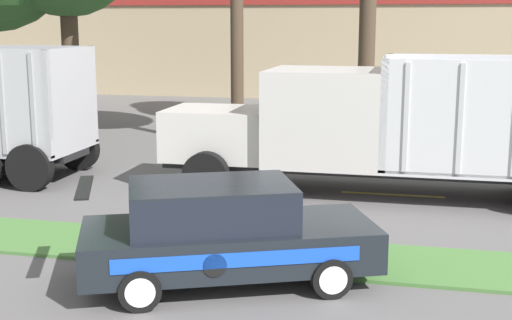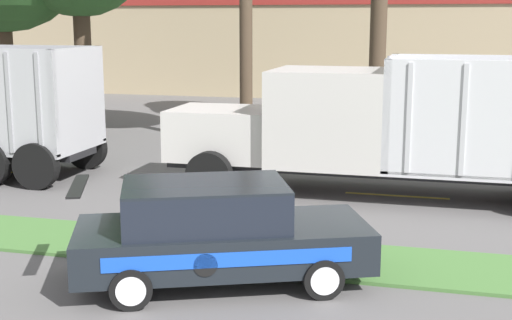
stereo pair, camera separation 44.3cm
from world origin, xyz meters
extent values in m
cube|color=#477538|center=(0.00, 6.63, 0.03)|extent=(120.00, 1.92, 0.06)
cube|color=yellow|center=(-4.38, 11.59, 0.00)|extent=(2.40, 0.14, 0.01)
cube|color=yellow|center=(1.02, 11.59, 0.00)|extent=(2.40, 0.14, 0.01)
cube|color=#ADADB2|center=(-6.96, 11.32, 2.08)|extent=(0.16, 2.56, 2.55)
cube|color=#99999E|center=(-8.07, 10.02, 2.08)|extent=(0.10, 0.04, 2.42)
cube|color=#99999E|center=(-7.28, 10.02, 2.08)|extent=(0.10, 0.04, 2.42)
cylinder|color=black|center=(-7.48, 10.06, 0.57)|extent=(1.14, 0.30, 1.14)
cylinder|color=black|center=(-7.48, 12.58, 0.57)|extent=(1.14, 0.30, 1.14)
cylinder|color=black|center=(-8.80, 12.58, 0.57)|extent=(1.14, 0.30, 1.14)
cube|color=black|center=(1.47, 11.57, 0.63)|extent=(11.80, 1.38, 0.18)
cube|color=silver|center=(-3.17, 11.57, 1.32)|extent=(2.51, 2.06, 1.21)
cube|color=#B7B7BC|center=(-4.46, 11.57, 1.32)|extent=(0.06, 1.76, 1.03)
cube|color=silver|center=(-0.60, 11.57, 1.81)|extent=(2.64, 2.51, 2.20)
cube|color=black|center=(-1.93, 11.57, 2.20)|extent=(0.04, 2.13, 0.99)
cylinder|color=silver|center=(0.82, 10.76, 2.55)|extent=(0.14, 0.14, 1.47)
cube|color=silver|center=(0.80, 11.57, 2.00)|extent=(0.16, 2.51, 2.45)
cube|color=#BCBCC1|center=(1.28, 10.30, 2.00)|extent=(0.10, 0.04, 2.33)
cube|color=#BCBCC1|center=(2.39, 10.30, 2.00)|extent=(0.10, 0.04, 2.33)
cylinder|color=black|center=(-3.17, 10.34, 0.54)|extent=(1.07, 0.30, 1.07)
cylinder|color=black|center=(-3.17, 12.81, 0.54)|extent=(1.07, 0.30, 1.07)
cube|color=black|center=(-1.25, 5.25, 0.62)|extent=(4.86, 3.46, 0.63)
cube|color=black|center=(-1.50, 5.15, 1.25)|extent=(2.91, 2.47, 0.62)
cube|color=black|center=(-1.50, 5.15, 1.58)|extent=(2.91, 2.47, 0.04)
cube|color=black|center=(-3.23, 4.41, 1.62)|extent=(0.76, 1.44, 0.03)
cube|color=blue|center=(-0.89, 4.39, 0.68)|extent=(3.32, 1.41, 0.22)
cylinder|color=black|center=(-1.20, 4.26, 0.62)|extent=(0.32, 0.14, 0.35)
cylinder|color=black|center=(0.38, 4.98, 0.31)|extent=(0.64, 0.42, 0.61)
cylinder|color=silver|center=(0.42, 4.88, 0.31)|extent=(0.40, 0.18, 0.43)
cylinder|color=black|center=(-0.31, 6.61, 0.31)|extent=(0.64, 0.42, 0.61)
cylinder|color=silver|center=(-0.36, 6.71, 0.31)|extent=(0.40, 0.18, 0.43)
cylinder|color=black|center=(-2.19, 3.89, 0.31)|extent=(0.64, 0.42, 0.61)
cylinder|color=silver|center=(-2.15, 3.79, 0.31)|extent=(0.40, 0.18, 0.43)
cylinder|color=black|center=(-2.88, 5.53, 0.31)|extent=(0.64, 0.42, 0.61)
cylinder|color=silver|center=(-2.92, 5.62, 0.31)|extent=(0.40, 0.18, 0.43)
cube|color=tan|center=(-5.37, 37.13, 2.81)|extent=(41.28, 12.00, 5.62)
cylinder|color=#473828|center=(-4.05, 16.68, 3.72)|extent=(0.40, 0.40, 7.44)
cylinder|color=#473828|center=(-10.91, 19.04, 2.64)|extent=(0.62, 0.62, 5.28)
cylinder|color=#473828|center=(-0.30, 20.16, 3.71)|extent=(0.58, 0.58, 7.41)
camera|label=1|loc=(1.51, -4.97, 4.05)|focal=50.00mm
camera|label=2|loc=(1.94, -4.86, 4.05)|focal=50.00mm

